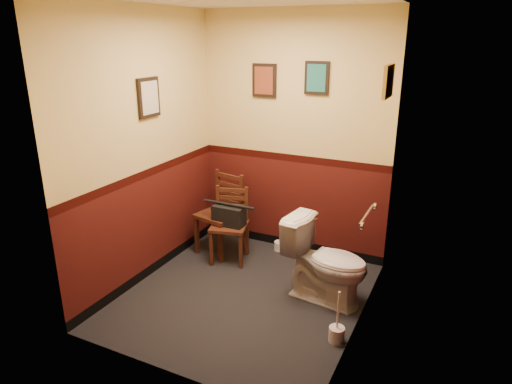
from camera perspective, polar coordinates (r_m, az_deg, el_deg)
floor at (r=4.59m, az=-1.40°, el=-12.81°), size 2.20×2.40×0.00m
wall_back at (r=5.11m, az=4.69°, el=6.87°), size 2.20×0.00×2.70m
wall_front at (r=3.08m, az=-11.85°, el=-1.80°), size 2.20×0.00×2.70m
wall_left at (r=4.64m, az=-13.75°, el=5.12°), size 0.00×2.40×2.70m
wall_right at (r=3.69m, az=13.81°, el=1.55°), size 0.00×2.40×2.70m
grab_bar at (r=4.06m, az=13.73°, el=-2.83°), size 0.05×0.56×0.06m
framed_print_back_a at (r=5.13m, az=1.04°, el=13.76°), size 0.28×0.04×0.36m
framed_print_back_b at (r=4.91m, az=7.60°, el=13.95°), size 0.26×0.04×0.34m
framed_print_left at (r=4.61m, az=-13.25°, el=11.42°), size 0.04×0.30×0.38m
framed_print_right at (r=4.14m, az=16.19°, el=13.14°), size 0.04×0.34×0.28m
toilet at (r=4.40m, az=8.79°, el=-8.65°), size 0.87×0.56×0.79m
toilet_brush at (r=4.03m, az=10.05°, el=-16.99°), size 0.13×0.13×0.47m
chair_left at (r=5.28m, az=-4.33°, el=-2.73°), size 0.52×0.52×0.93m
chair_right at (r=5.11m, az=-3.27°, el=-4.12°), size 0.47×0.47×0.83m
handbag at (r=5.03m, az=-3.40°, el=-2.93°), size 0.35×0.18×0.26m
tp_stack at (r=5.41m, az=3.57°, el=-6.53°), size 0.25×0.13×0.22m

